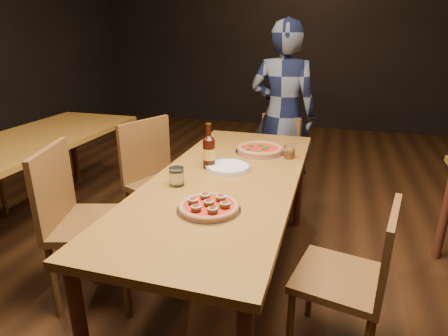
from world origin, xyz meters
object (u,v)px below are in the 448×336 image
(table_main, at_px, (226,188))
(beer_bottle, at_px, (209,153))
(diner, at_px, (282,115))
(table_left, at_px, (27,149))
(pizza_margherita, at_px, (260,149))
(amber_glass, at_px, (289,151))
(plate_stack, at_px, (228,167))
(water_glass, at_px, (177,176))
(chair_main_e, at_px, (340,277))
(chair_end, at_px, (268,162))
(chair_main_sw, at_px, (167,184))
(pizza_meatball, at_px, (209,206))
(chair_main_nw, at_px, (96,223))

(table_main, xyz_separation_m, beer_bottle, (-0.14, 0.11, 0.17))
(table_main, relative_size, diner, 1.21)
(table_left, height_order, pizza_margherita, pizza_margherita)
(amber_glass, bearing_deg, table_left, -175.93)
(plate_stack, bearing_deg, water_glass, -121.79)
(chair_main_e, distance_m, chair_end, 1.69)
(amber_glass, bearing_deg, plate_stack, -135.21)
(plate_stack, bearing_deg, chair_main_sw, 155.01)
(chair_main_sw, xyz_separation_m, amber_glass, (0.86, 0.07, 0.31))
(diner, bearing_deg, amber_glass, 105.74)
(pizza_meatball, relative_size, pizza_margherita, 0.90)
(table_main, height_order, water_glass, water_glass)
(table_main, xyz_separation_m, plate_stack, (-0.03, 0.12, 0.08))
(chair_main_nw, bearing_deg, chair_end, -42.17)
(water_glass, bearing_deg, beer_bottle, 75.73)
(table_left, distance_m, water_glass, 1.56)
(pizza_margherita, bearing_deg, chair_end, 94.84)
(beer_bottle, bearing_deg, amber_glass, 36.65)
(chair_main_sw, relative_size, chair_end, 1.14)
(table_left, distance_m, chair_main_e, 2.45)
(chair_main_e, bearing_deg, table_left, -93.54)
(pizza_margherita, bearing_deg, pizza_meatball, -93.02)
(chair_main_e, height_order, water_glass, chair_main_e)
(table_left, distance_m, chair_end, 1.98)
(chair_end, bearing_deg, table_left, -127.65)
(table_left, xyz_separation_m, chair_end, (1.73, 0.94, -0.25))
(chair_main_sw, xyz_separation_m, water_glass, (0.34, -0.57, 0.31))
(table_left, bearing_deg, table_main, -10.01)
(chair_end, height_order, pizza_meatball, chair_end)
(pizza_margherita, relative_size, amber_glass, 3.73)
(chair_end, xyz_separation_m, beer_bottle, (-0.17, -1.13, 0.42))
(table_main, height_order, chair_end, chair_end)
(table_main, xyz_separation_m, chair_main_sw, (-0.56, 0.37, -0.19))
(plate_stack, bearing_deg, table_left, 173.85)
(chair_main_nw, xyz_separation_m, pizza_margherita, (0.79, 0.79, 0.28))
(table_left, bearing_deg, amber_glass, 4.07)
(chair_main_nw, xyz_separation_m, pizza_meatball, (0.74, -0.15, 0.28))
(chair_main_nw, xyz_separation_m, beer_bottle, (0.56, 0.40, 0.35))
(table_left, distance_m, plate_stack, 1.69)
(table_left, xyz_separation_m, chair_main_sw, (1.14, 0.07, -0.19))
(chair_main_e, relative_size, pizza_meatball, 2.87)
(pizza_margherita, bearing_deg, chair_main_e, -55.82)
(chair_end, distance_m, diner, 0.44)
(chair_end, relative_size, amber_glass, 9.54)
(pizza_meatball, height_order, amber_glass, amber_glass)
(table_main, height_order, pizza_margherita, pizza_margherita)
(chair_main_nw, relative_size, pizza_meatball, 3.28)
(chair_end, bearing_deg, water_glass, -76.08)
(chair_main_nw, distance_m, water_glass, 0.57)
(chair_main_nw, relative_size, pizza_margherita, 2.95)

